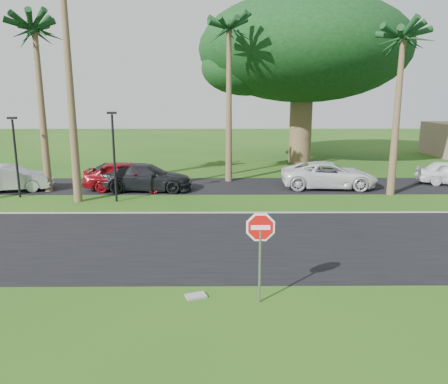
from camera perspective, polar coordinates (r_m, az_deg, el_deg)
ground at (r=14.84m, az=1.64°, el=-8.97°), size 120.00×120.00×0.00m
road at (r=16.72m, az=1.40°, el=-6.43°), size 120.00×8.00×0.02m
parking_strip at (r=26.86m, az=0.68°, el=0.84°), size 120.00×5.00×0.02m
curb at (r=20.58m, az=1.04°, el=-2.72°), size 120.00×0.12×0.06m
stop_sign_near at (r=11.45m, az=4.76°, el=-6.16°), size 1.05×0.07×2.62m
palm_left_mid at (r=26.93m, az=-23.45°, el=18.44°), size 5.00×5.00×10.00m
palm_center at (r=28.06m, az=0.67°, el=20.13°), size 5.00×5.00×10.50m
palm_right_near at (r=25.79m, az=22.35°, el=17.74°), size 5.00×5.00×9.50m
canopy_tree at (r=36.57m, az=10.33°, el=17.81°), size 16.50×16.50×13.12m
streetlight_left at (r=25.92m, az=-25.58°, el=4.77°), size 0.45×0.25×4.34m
streetlight_right at (r=23.13m, az=-14.19°, el=5.21°), size 0.45×0.25×4.64m
car_silver at (r=28.02m, az=-26.21°, el=1.59°), size 4.83×2.60×1.51m
car_red at (r=26.00m, az=-12.34°, el=2.07°), size 5.14×2.29×1.72m
car_dark at (r=25.75m, az=-10.11°, el=1.86°), size 5.39×2.36×1.54m
car_minivan at (r=26.78m, az=13.54°, el=2.13°), size 5.73×2.88×1.56m
utility_slab at (r=12.38m, az=-3.69°, el=-13.39°), size 0.64×0.53×0.06m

